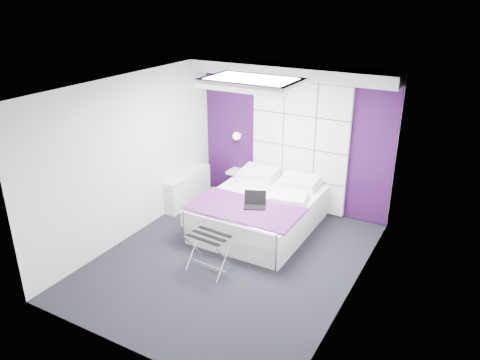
{
  "coord_description": "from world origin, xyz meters",
  "views": [
    {
      "loc": [
        3.06,
        -5.2,
        3.79
      ],
      "look_at": [
        -0.04,
        0.35,
        1.15
      ],
      "focal_mm": 35.0,
      "sensor_mm": 36.0,
      "label": 1
    }
  ],
  "objects_px": {
    "wall_lamp": "(238,136)",
    "laptop": "(256,203)",
    "radiator": "(188,188)",
    "luggage_rack": "(209,253)",
    "bed": "(260,211)",
    "nightstand": "(239,172)"
  },
  "relations": [
    {
      "from": "radiator",
      "to": "laptop",
      "type": "height_order",
      "value": "laptop"
    },
    {
      "from": "radiator",
      "to": "luggage_rack",
      "type": "height_order",
      "value": "radiator"
    },
    {
      "from": "laptop",
      "to": "nightstand",
      "type": "bearing_deg",
      "value": 104.23
    },
    {
      "from": "wall_lamp",
      "to": "luggage_rack",
      "type": "bearing_deg",
      "value": -69.37
    },
    {
      "from": "luggage_rack",
      "to": "laptop",
      "type": "distance_m",
      "value": 1.17
    },
    {
      "from": "laptop",
      "to": "luggage_rack",
      "type": "bearing_deg",
      "value": -123.44
    },
    {
      "from": "wall_lamp",
      "to": "nightstand",
      "type": "relative_size",
      "value": 0.36
    },
    {
      "from": "luggage_rack",
      "to": "laptop",
      "type": "xyz_separation_m",
      "value": [
        0.18,
        1.09,
        0.38
      ]
    },
    {
      "from": "wall_lamp",
      "to": "laptop",
      "type": "distance_m",
      "value": 1.84
    },
    {
      "from": "wall_lamp",
      "to": "nightstand",
      "type": "bearing_deg",
      "value": -35.53
    },
    {
      "from": "wall_lamp",
      "to": "laptop",
      "type": "relative_size",
      "value": 0.44
    },
    {
      "from": "bed",
      "to": "nightstand",
      "type": "relative_size",
      "value": 5.07
    },
    {
      "from": "bed",
      "to": "laptop",
      "type": "relative_size",
      "value": 6.22
    },
    {
      "from": "laptop",
      "to": "bed",
      "type": "bearing_deg",
      "value": 83.43
    },
    {
      "from": "radiator",
      "to": "luggage_rack",
      "type": "xyz_separation_m",
      "value": [
        1.56,
        -1.7,
        -0.02
      ]
    },
    {
      "from": "nightstand",
      "to": "radiator",
      "type": "bearing_deg",
      "value": -134.03
    },
    {
      "from": "bed",
      "to": "nightstand",
      "type": "distance_m",
      "value": 1.33
    },
    {
      "from": "nightstand",
      "to": "luggage_rack",
      "type": "xyz_separation_m",
      "value": [
        0.87,
        -2.42,
        -0.23
      ]
    },
    {
      "from": "wall_lamp",
      "to": "bed",
      "type": "bearing_deg",
      "value": -44.85
    },
    {
      "from": "wall_lamp",
      "to": "laptop",
      "type": "xyz_separation_m",
      "value": [
        1.1,
        -1.36,
        -0.56
      ]
    },
    {
      "from": "bed",
      "to": "laptop",
      "type": "height_order",
      "value": "laptop"
    },
    {
      "from": "bed",
      "to": "luggage_rack",
      "type": "height_order",
      "value": "bed"
    }
  ]
}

